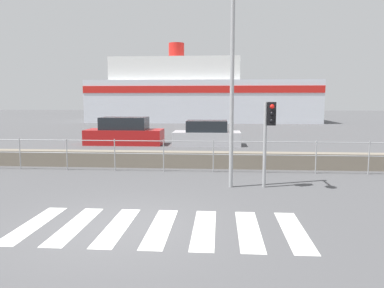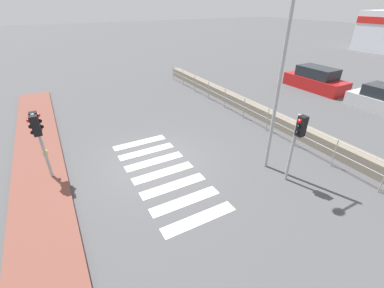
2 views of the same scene
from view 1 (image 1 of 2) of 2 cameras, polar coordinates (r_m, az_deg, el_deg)
name	(u,v)px [view 1 (image 1 of 2)]	position (r m, az deg, el deg)	size (l,w,h in m)	color
ground_plane	(121,227)	(8.08, -10.83, -12.27)	(160.00, 160.00, 0.00)	#4C4C4F
crosswalk	(160,228)	(7.90, -4.82, -12.57)	(5.85, 2.40, 0.01)	silver
seawall	(167,159)	(14.54, -3.83, -2.34)	(24.13, 0.55, 0.61)	slate
harbor_fence	(164,150)	(13.61, -4.36, -0.99)	(21.76, 0.04, 1.18)	#9EA0A3
traffic_light_far	(269,125)	(11.22, 11.66, 2.85)	(0.34, 0.32, 2.54)	#9EA0A3
streetlamp	(233,55)	(10.93, 6.21, 13.32)	(0.32, 1.19, 6.25)	#9EA0A3
ferry_boat	(198,95)	(44.25, 0.86, 7.47)	(25.82, 8.16, 9.06)	silver
parked_car_red	(125,133)	(22.11, -10.25, 1.69)	(4.42, 1.78, 1.58)	#B21919
parked_car_silver	(207,135)	(21.42, 2.28, 1.44)	(3.82, 1.80, 1.41)	#BCBCC1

